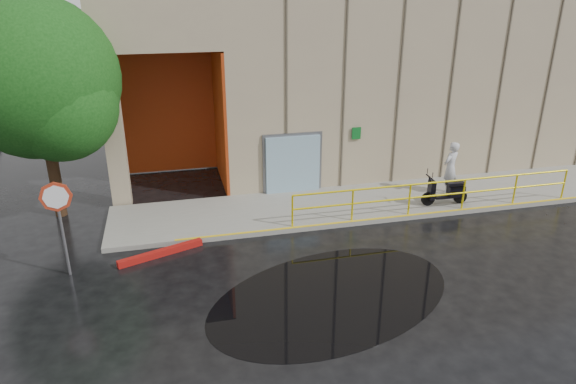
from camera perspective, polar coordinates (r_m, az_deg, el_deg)
The scene contains 10 objects.
ground at distance 13.11m, azimuth 6.03°, elevation -10.05°, with size 120.00×120.00×0.00m, color black.
sidewalk at distance 18.22m, azimuth 13.30°, elevation -0.67°, with size 20.00×3.00×0.15m, color gray.
building at distance 23.37m, azimuth 9.55°, elevation 15.10°, with size 20.00×10.17×8.00m.
guardrail at distance 17.01m, azimuth 16.21°, elevation -0.43°, with size 9.56×0.06×1.03m.
person at distance 18.54m, azimuth 17.60°, elevation 2.57°, with size 0.67×0.44×1.84m, color silver.
scooter at distance 17.59m, azimuth 17.19°, elevation 0.81°, with size 1.61×0.62×1.23m.
stop_sign at distance 13.71m, azimuth -24.19°, elevation -1.68°, with size 0.77×0.12×2.57m.
red_curb at distance 14.62m, azimuth -13.92°, elevation -6.57°, with size 2.40×0.18×0.18m, color #9C120E.
puddle at distance 12.60m, azimuth 4.95°, elevation -11.45°, with size 6.40×3.94×0.01m, color black.
tree_near at distance 16.88m, azimuth -25.61°, elevation 10.70°, with size 4.77×4.77×6.80m.
Camera 1 is at (-3.90, -10.40, 6.96)m, focal length 32.00 mm.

